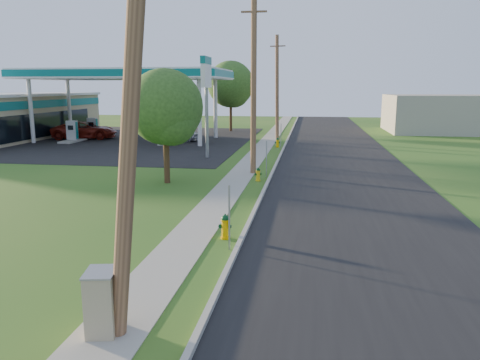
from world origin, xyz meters
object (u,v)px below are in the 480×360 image
Objects in this scene: utility_pole_mid at (254,85)px; hydrant_near at (225,227)px; utility_pole_near at (131,89)px; car_silver at (177,133)px; utility_cabinet at (102,302)px; fuel_pump_ne at (170,135)px; hydrant_far at (277,143)px; fuel_pump_nw at (72,134)px; tree_verge at (167,110)px; price_pylon at (206,78)px; tree_lot at (231,86)px; utility_pole_far at (277,87)px; hydrant_mid at (258,174)px; fuel_pump_sw at (93,130)px; car_red at (85,130)px; fuel_pump_se at (182,131)px.

hydrant_near is at bearing -87.39° from utility_pole_mid.
utility_pole_near reaches higher than car_silver.
hydrant_near is 0.63× the size of utility_cabinet.
fuel_pump_ne reaches higher than hydrant_far.
hydrant_near is (18.44, -24.78, -0.32)m from fuel_pump_nw.
tree_verge is (13.95, -16.41, 2.99)m from fuel_pump_nw.
utility_pole_mid is 11.81× the size of hydrant_near.
tree_lot is at bearing 94.70° from price_pylon.
utility_pole_far reaches higher than utility_pole_near.
tree_verge is at bearing 105.13° from utility_pole_near.
hydrant_mid is 0.55× the size of utility_cabinet.
fuel_pump_sw is 1.48m from car_red.
hydrant_mid is (-0.01, 9.62, -0.05)m from hydrant_near.
utility_pole_near reaches higher than fuel_pump_ne.
hydrant_near is (0.54, -29.78, -4.40)m from utility_pole_far.
fuel_pump_se is at bearing 103.65° from tree_verge.
fuel_pump_sw is (-17.90, 17.00, -4.23)m from utility_pole_mid.
utility_pole_near is at bearing -91.02° from hydrant_far.
car_silver is (0.08, 2.16, -0.02)m from fuel_pump_ne.
tree_verge is 0.97× the size of car_red.
tree_lot reaches higher than hydrant_near.
tree_verge is at bearing -73.20° from fuel_pump_ne.
fuel_pump_sw is (0.00, 4.00, 0.00)m from fuel_pump_nw.
tree_verge is 7.20× the size of hydrant_far.
utility_pole_near reaches higher than tree_lot.
utility_pole_near is 34.55m from car_silver.
fuel_pump_nw is 21.74m from tree_verge.
hydrant_mid is (6.06, -27.50, -4.59)m from tree_lot.
utility_pole_far is at bearing 95.03° from hydrant_far.
utility_pole_far is 1.60× the size of car_red.
utility_pole_near is 7.19× the size of utility_cabinet.
utility_cabinet is at bearing -83.77° from tree_lot.
hydrant_mid is at bearing -46.13° from fuel_pump_sw.
fuel_pump_ne is 1.00× the size of fuel_pump_sw.
utility_pole_far reaches higher than fuel_pump_ne.
hydrant_far is at bearing 73.76° from tree_verge.
tree_lot reaches higher than hydrant_mid.
utility_pole_near is 2.96× the size of fuel_pump_se.
price_pylon is at bearing 99.42° from utility_pole_near.
price_pylon reaches higher than fuel_pump_nw.
car_red is (-18.51, 17.69, 0.47)m from hydrant_mid.
utility_cabinet is at bearing -102.14° from hydrant_near.
utility_pole_far is at bearing 3.20° from fuel_pump_sw.
utility_cabinet is (-1.33, -29.97, 0.27)m from hydrant_far.
tree_lot is 9.26× the size of hydrant_near.
hydrant_mid is at bearing 85.22° from utility_cabinet.
utility_cabinet is (-0.80, -0.00, -4.14)m from utility_pole_near.
utility_pole_far reaches higher than tree_verge.
utility_pole_far is at bearing -94.08° from car_red.
fuel_pump_sw is 0.77× the size of car_silver.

